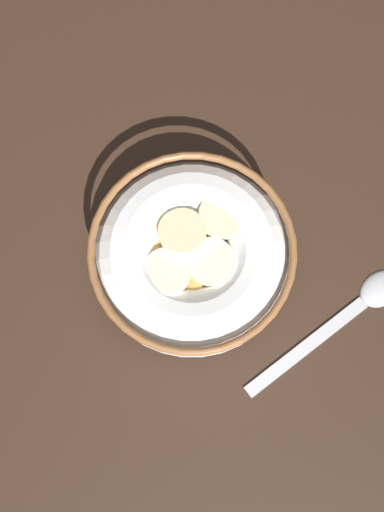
{
  "coord_description": "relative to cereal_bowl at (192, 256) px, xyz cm",
  "views": [
    {
      "loc": [
        9.35,
        -4.98,
        46.06
      ],
      "look_at": [
        0.0,
        0.0,
        3.0
      ],
      "focal_mm": 41.07,
      "sensor_mm": 36.0,
      "label": 1
    }
  ],
  "objects": [
    {
      "name": "spoon",
      "position": [
        9.24,
        9.73,
        -2.57
      ],
      "size": [
        4.18,
        15.46,
        0.8
      ],
      "color": "#B7B7BC",
      "rests_on": "ground_plane"
    },
    {
      "name": "cereal_bowl",
      "position": [
        0.0,
        0.0,
        0.0
      ],
      "size": [
        15.34,
        15.34,
        5.57
      ],
      "color": "white",
      "rests_on": "ground_plane"
    },
    {
      "name": "ground_plane",
      "position": [
        0.0,
        -0.0,
        -3.89
      ],
      "size": [
        96.25,
        96.25,
        2.0
      ],
      "primitive_type": "cube",
      "color": "#332116"
    }
  ]
}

